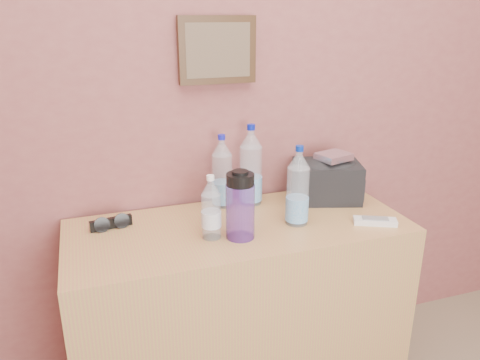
{
  "coord_description": "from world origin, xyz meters",
  "views": [
    {
      "loc": [
        -0.61,
        0.22,
        1.53
      ],
      "look_at": [
        -0.1,
        1.71,
        0.97
      ],
      "focal_mm": 35.0,
      "sensor_mm": 36.0,
      "label": 1
    }
  ],
  "objects_px": {
    "toiletry_bag": "(327,179)",
    "foil_packet": "(334,156)",
    "pet_large_d": "(298,190)",
    "pet_large_c": "(251,169)",
    "sunglasses": "(111,223)",
    "pet_small": "(211,211)",
    "dresser": "(239,314)",
    "ac_remote": "(375,221)",
    "pet_large_b": "(222,175)",
    "nalgene_bottle": "(240,205)"
  },
  "relations": [
    {
      "from": "sunglasses",
      "to": "foil_packet",
      "type": "bearing_deg",
      "value": -11.38
    },
    {
      "from": "pet_large_d",
      "to": "foil_packet",
      "type": "bearing_deg",
      "value": 33.36
    },
    {
      "from": "nalgene_bottle",
      "to": "toiletry_bag",
      "type": "bearing_deg",
      "value": 25.61
    },
    {
      "from": "pet_large_d",
      "to": "foil_packet",
      "type": "distance_m",
      "value": 0.28
    },
    {
      "from": "dresser",
      "to": "sunglasses",
      "type": "distance_m",
      "value": 0.63
    },
    {
      "from": "pet_small",
      "to": "sunglasses",
      "type": "relative_size",
      "value": 1.5
    },
    {
      "from": "pet_large_d",
      "to": "pet_large_c",
      "type": "bearing_deg",
      "value": 111.46
    },
    {
      "from": "nalgene_bottle",
      "to": "sunglasses",
      "type": "bearing_deg",
      "value": 152.46
    },
    {
      "from": "pet_large_c",
      "to": "pet_large_d",
      "type": "relative_size",
      "value": 1.11
    },
    {
      "from": "toiletry_bag",
      "to": "pet_large_b",
      "type": "bearing_deg",
      "value": -172.66
    },
    {
      "from": "sunglasses",
      "to": "toiletry_bag",
      "type": "bearing_deg",
      "value": -9.78
    },
    {
      "from": "dresser",
      "to": "pet_large_d",
      "type": "relative_size",
      "value": 4.2
    },
    {
      "from": "pet_large_c",
      "to": "pet_small",
      "type": "xyz_separation_m",
      "value": [
        -0.24,
        -0.25,
        -0.05
      ]
    },
    {
      "from": "pet_large_d",
      "to": "foil_packet",
      "type": "relative_size",
      "value": 2.38
    },
    {
      "from": "pet_large_b",
      "to": "pet_large_d",
      "type": "relative_size",
      "value": 0.99
    },
    {
      "from": "pet_large_b",
      "to": "nalgene_bottle",
      "type": "bearing_deg",
      "value": -94.66
    },
    {
      "from": "ac_remote",
      "to": "pet_large_b",
      "type": "bearing_deg",
      "value": 169.37
    },
    {
      "from": "pet_small",
      "to": "ac_remote",
      "type": "distance_m",
      "value": 0.62
    },
    {
      "from": "dresser",
      "to": "pet_large_d",
      "type": "height_order",
      "value": "pet_large_d"
    },
    {
      "from": "toiletry_bag",
      "to": "foil_packet",
      "type": "bearing_deg",
      "value": -48.7
    },
    {
      "from": "pet_large_d",
      "to": "ac_remote",
      "type": "bearing_deg",
      "value": -20.68
    },
    {
      "from": "dresser",
      "to": "pet_large_b",
      "type": "height_order",
      "value": "pet_large_b"
    },
    {
      "from": "foil_packet",
      "to": "pet_large_d",
      "type": "bearing_deg",
      "value": -146.64
    },
    {
      "from": "dresser",
      "to": "ac_remote",
      "type": "relative_size",
      "value": 8.01
    },
    {
      "from": "pet_large_b",
      "to": "dresser",
      "type": "bearing_deg",
      "value": -88.58
    },
    {
      "from": "dresser",
      "to": "pet_large_c",
      "type": "relative_size",
      "value": 3.8
    },
    {
      "from": "pet_large_d",
      "to": "sunglasses",
      "type": "bearing_deg",
      "value": 164.86
    },
    {
      "from": "dresser",
      "to": "pet_large_c",
      "type": "xyz_separation_m",
      "value": [
        0.11,
        0.19,
        0.54
      ]
    },
    {
      "from": "sunglasses",
      "to": "foil_packet",
      "type": "distance_m",
      "value": 0.91
    },
    {
      "from": "pet_small",
      "to": "toiletry_bag",
      "type": "xyz_separation_m",
      "value": [
        0.55,
        0.19,
        -0.01
      ]
    },
    {
      "from": "nalgene_bottle",
      "to": "sunglasses",
      "type": "xyz_separation_m",
      "value": [
        -0.42,
        0.22,
        -0.1
      ]
    },
    {
      "from": "pet_large_c",
      "to": "sunglasses",
      "type": "distance_m",
      "value": 0.58
    },
    {
      "from": "nalgene_bottle",
      "to": "sunglasses",
      "type": "relative_size",
      "value": 1.61
    },
    {
      "from": "pet_large_b",
      "to": "ac_remote",
      "type": "height_order",
      "value": "pet_large_b"
    },
    {
      "from": "sunglasses",
      "to": "toiletry_bag",
      "type": "relative_size",
      "value": 0.57
    },
    {
      "from": "pet_large_c",
      "to": "dresser",
      "type": "bearing_deg",
      "value": -120.86
    },
    {
      "from": "pet_large_c",
      "to": "toiletry_bag",
      "type": "relative_size",
      "value": 1.24
    },
    {
      "from": "pet_small",
      "to": "foil_packet",
      "type": "xyz_separation_m",
      "value": [
        0.56,
        0.16,
        0.09
      ]
    },
    {
      "from": "sunglasses",
      "to": "pet_large_b",
      "type": "bearing_deg",
      "value": -0.16
    },
    {
      "from": "pet_large_b",
      "to": "toiletry_bag",
      "type": "xyz_separation_m",
      "value": [
        0.43,
        -0.08,
        -0.04
      ]
    },
    {
      "from": "pet_large_c",
      "to": "nalgene_bottle",
      "type": "relative_size",
      "value": 1.35
    },
    {
      "from": "toiletry_bag",
      "to": "foil_packet",
      "type": "relative_size",
      "value": 2.12
    },
    {
      "from": "sunglasses",
      "to": "ac_remote",
      "type": "distance_m",
      "value": 0.98
    },
    {
      "from": "pet_large_d",
      "to": "dresser",
      "type": "bearing_deg",
      "value": 165.84
    },
    {
      "from": "pet_large_b",
      "to": "pet_large_d",
      "type": "height_order",
      "value": "pet_large_d"
    },
    {
      "from": "pet_large_d",
      "to": "ac_remote",
      "type": "relative_size",
      "value": 1.91
    },
    {
      "from": "foil_packet",
      "to": "dresser",
      "type": "bearing_deg",
      "value": -167.25
    },
    {
      "from": "pet_large_b",
      "to": "pet_large_c",
      "type": "height_order",
      "value": "pet_large_c"
    },
    {
      "from": "dresser",
      "to": "pet_small",
      "type": "relative_size",
      "value": 5.48
    },
    {
      "from": "pet_small",
      "to": "toiletry_bag",
      "type": "relative_size",
      "value": 0.86
    }
  ]
}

